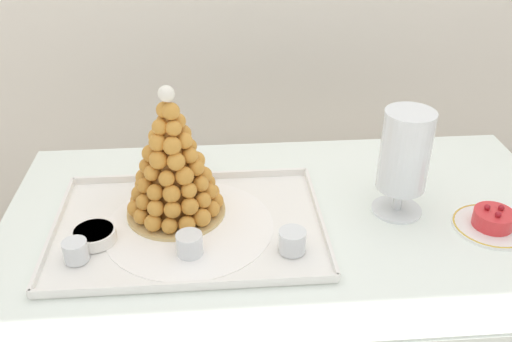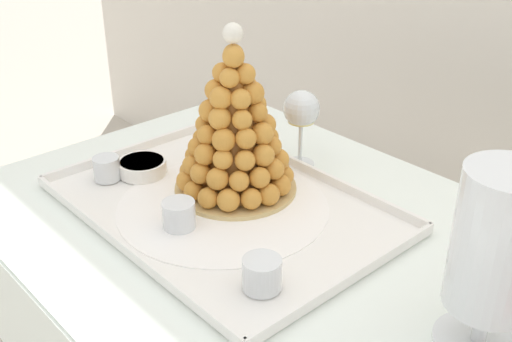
{
  "view_description": "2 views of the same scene",
  "coord_description": "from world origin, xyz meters",
  "px_view_note": "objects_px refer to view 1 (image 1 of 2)",
  "views": [
    {
      "loc": [
        -0.16,
        -1.06,
        1.5
      ],
      "look_at": [
        -0.08,
        -0.02,
        0.89
      ],
      "focal_mm": 39.17,
      "sensor_mm": 36.0,
      "label": 1
    },
    {
      "loc": [
        0.53,
        -0.63,
        1.33
      ],
      "look_at": [
        -0.16,
        -0.0,
        0.85
      ],
      "focal_mm": 43.97,
      "sensor_mm": 36.0,
      "label": 2
    }
  ],
  "objects_px": {
    "dessert_cup_left": "(76,252)",
    "creme_brulee_ramekin": "(94,235)",
    "croquembouche": "(173,166)",
    "macaron_goblet": "(405,154)",
    "dessert_cup_mid_left": "(189,245)",
    "wine_glass": "(175,137)",
    "fruit_tart_plate": "(492,222)",
    "dessert_cup_centre": "(292,242)",
    "serving_tray": "(189,227)"
  },
  "relations": [
    {
      "from": "dessert_cup_left",
      "to": "creme_brulee_ramekin",
      "type": "xyz_separation_m",
      "value": [
        0.03,
        0.06,
        -0.01
      ]
    },
    {
      "from": "croquembouche",
      "to": "dessert_cup_left",
      "type": "height_order",
      "value": "croquembouche"
    },
    {
      "from": "creme_brulee_ramekin",
      "to": "macaron_goblet",
      "type": "height_order",
      "value": "macaron_goblet"
    },
    {
      "from": "creme_brulee_ramekin",
      "to": "dessert_cup_mid_left",
      "type": "bearing_deg",
      "value": -16.13
    },
    {
      "from": "dessert_cup_mid_left",
      "to": "creme_brulee_ramekin",
      "type": "height_order",
      "value": "dessert_cup_mid_left"
    },
    {
      "from": "dessert_cup_mid_left",
      "to": "creme_brulee_ramekin",
      "type": "distance_m",
      "value": 0.22
    },
    {
      "from": "croquembouche",
      "to": "macaron_goblet",
      "type": "relative_size",
      "value": 1.23
    },
    {
      "from": "wine_glass",
      "to": "croquembouche",
      "type": "bearing_deg",
      "value": -88.92
    },
    {
      "from": "fruit_tart_plate",
      "to": "wine_glass",
      "type": "relative_size",
      "value": 1.09
    },
    {
      "from": "dessert_cup_centre",
      "to": "fruit_tart_plate",
      "type": "relative_size",
      "value": 0.33
    },
    {
      "from": "dessert_cup_centre",
      "to": "dessert_cup_mid_left",
      "type": "bearing_deg",
      "value": 177.99
    },
    {
      "from": "croquembouche",
      "to": "fruit_tart_plate",
      "type": "distance_m",
      "value": 0.74
    },
    {
      "from": "fruit_tart_plate",
      "to": "wine_glass",
      "type": "xyz_separation_m",
      "value": [
        -0.72,
        0.28,
        0.1
      ]
    },
    {
      "from": "fruit_tart_plate",
      "to": "macaron_goblet",
      "type": "bearing_deg",
      "value": 156.9
    },
    {
      "from": "serving_tray",
      "to": "creme_brulee_ramekin",
      "type": "height_order",
      "value": "creme_brulee_ramekin"
    },
    {
      "from": "serving_tray",
      "to": "croquembouche",
      "type": "xyz_separation_m",
      "value": [
        -0.03,
        0.06,
        0.13
      ]
    },
    {
      "from": "serving_tray",
      "to": "creme_brulee_ramekin",
      "type": "distance_m",
      "value": 0.21
    },
    {
      "from": "fruit_tart_plate",
      "to": "croquembouche",
      "type": "bearing_deg",
      "value": 171.6
    },
    {
      "from": "creme_brulee_ramekin",
      "to": "wine_glass",
      "type": "xyz_separation_m",
      "value": [
        0.17,
        0.27,
        0.09
      ]
    },
    {
      "from": "dessert_cup_left",
      "to": "dessert_cup_centre",
      "type": "height_order",
      "value": "dessert_cup_centre"
    },
    {
      "from": "dessert_cup_centre",
      "to": "croquembouche",
      "type": "bearing_deg",
      "value": 147.0
    },
    {
      "from": "dessert_cup_mid_left",
      "to": "fruit_tart_plate",
      "type": "xyz_separation_m",
      "value": [
        0.68,
        0.05,
        -0.02
      ]
    },
    {
      "from": "creme_brulee_ramekin",
      "to": "fruit_tart_plate",
      "type": "bearing_deg",
      "value": -0.68
    },
    {
      "from": "dessert_cup_mid_left",
      "to": "creme_brulee_ramekin",
      "type": "relative_size",
      "value": 0.59
    },
    {
      "from": "croquembouche",
      "to": "fruit_tart_plate",
      "type": "height_order",
      "value": "croquembouche"
    },
    {
      "from": "dessert_cup_left",
      "to": "macaron_goblet",
      "type": "bearing_deg",
      "value": 10.72
    },
    {
      "from": "serving_tray",
      "to": "macaron_goblet",
      "type": "relative_size",
      "value": 2.36
    },
    {
      "from": "dessert_cup_centre",
      "to": "creme_brulee_ramekin",
      "type": "height_order",
      "value": "dessert_cup_centre"
    },
    {
      "from": "serving_tray",
      "to": "creme_brulee_ramekin",
      "type": "xyz_separation_m",
      "value": [
        -0.2,
        -0.04,
        0.02
      ]
    },
    {
      "from": "dessert_cup_centre",
      "to": "serving_tray",
      "type": "bearing_deg",
      "value": 154.25
    },
    {
      "from": "dessert_cup_left",
      "to": "wine_glass",
      "type": "xyz_separation_m",
      "value": [
        0.2,
        0.33,
        0.09
      ]
    },
    {
      "from": "dessert_cup_centre",
      "to": "creme_brulee_ramekin",
      "type": "xyz_separation_m",
      "value": [
        -0.42,
        0.07,
        -0.01
      ]
    },
    {
      "from": "creme_brulee_ramekin",
      "to": "wine_glass",
      "type": "bearing_deg",
      "value": 57.85
    },
    {
      "from": "macaron_goblet",
      "to": "dessert_cup_centre",
      "type": "bearing_deg",
      "value": -152.53
    },
    {
      "from": "serving_tray",
      "to": "fruit_tart_plate",
      "type": "bearing_deg",
      "value": -4.09
    },
    {
      "from": "fruit_tart_plate",
      "to": "wine_glass",
      "type": "distance_m",
      "value": 0.78
    },
    {
      "from": "fruit_tart_plate",
      "to": "dessert_cup_left",
      "type": "bearing_deg",
      "value": -176.7
    },
    {
      "from": "croquembouche",
      "to": "wine_glass",
      "type": "xyz_separation_m",
      "value": [
        -0.0,
        0.17,
        -0.02
      ]
    },
    {
      "from": "croquembouche",
      "to": "dessert_cup_mid_left",
      "type": "relative_size",
      "value": 5.6
    },
    {
      "from": "creme_brulee_ramekin",
      "to": "dessert_cup_left",
      "type": "bearing_deg",
      "value": -112.02
    },
    {
      "from": "dessert_cup_left",
      "to": "wine_glass",
      "type": "height_order",
      "value": "wine_glass"
    },
    {
      "from": "wine_glass",
      "to": "serving_tray",
      "type": "bearing_deg",
      "value": -81.59
    },
    {
      "from": "serving_tray",
      "to": "fruit_tart_plate",
      "type": "height_order",
      "value": "fruit_tart_plate"
    },
    {
      "from": "dessert_cup_mid_left",
      "to": "wine_glass",
      "type": "xyz_separation_m",
      "value": [
        -0.04,
        0.33,
        0.09
      ]
    },
    {
      "from": "dessert_cup_left",
      "to": "creme_brulee_ramekin",
      "type": "relative_size",
      "value": 0.54
    },
    {
      "from": "serving_tray",
      "to": "macaron_goblet",
      "type": "bearing_deg",
      "value": 4.03
    },
    {
      "from": "dessert_cup_left",
      "to": "macaron_goblet",
      "type": "height_order",
      "value": "macaron_goblet"
    },
    {
      "from": "croquembouche",
      "to": "dessert_cup_left",
      "type": "relative_size",
      "value": 6.16
    },
    {
      "from": "fruit_tart_plate",
      "to": "wine_glass",
      "type": "height_order",
      "value": "wine_glass"
    },
    {
      "from": "dessert_cup_mid_left",
      "to": "macaron_goblet",
      "type": "height_order",
      "value": "macaron_goblet"
    }
  ]
}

